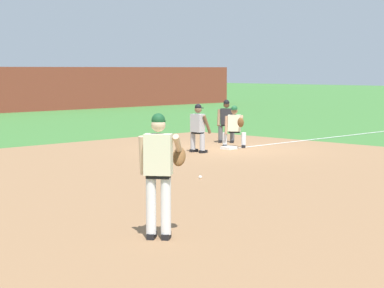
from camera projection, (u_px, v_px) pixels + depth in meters
ground_plane at (229, 149)px, 23.27m from camera, size 160.00×160.00×0.00m
infield_dirt_patch at (206, 178)px, 17.14m from camera, size 18.00×18.00×0.01m
foul_line_stripe at (345, 136)px, 27.86m from camera, size 12.99×0.10×0.00m
first_base_bag at (229, 148)px, 23.27m from camera, size 0.38×0.38×0.09m
baseball at (200, 177)px, 17.06m from camera, size 0.07×0.07×0.07m
pitcher at (160, 168)px, 10.93m from camera, size 0.85×0.57×1.86m
first_baseman at (235, 125)px, 23.65m from camera, size 0.79×1.06×1.34m
baserunner at (198, 126)px, 22.27m from camera, size 0.44×0.60×1.46m
umpire at (226, 119)px, 25.25m from camera, size 0.65×0.68×1.46m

